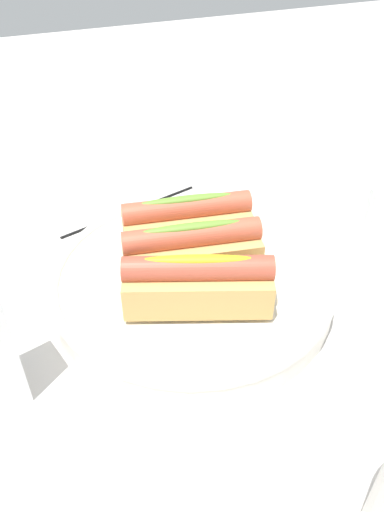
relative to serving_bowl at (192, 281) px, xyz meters
The scene contains 6 objects.
ground_plane 0.02m from the serving_bowl, 60.35° to the left, with size 2.40×2.40×0.00m, color beige.
serving_bowl is the anchor object (origin of this frame).
hotdog_front 0.07m from the serving_bowl, 105.10° to the right, with size 0.16×0.07×0.06m.
hotdog_back 0.04m from the serving_bowl, 94.76° to the left, with size 0.16×0.07×0.06m.
hotdog_side 0.07m from the serving_bowl, 74.90° to the left, with size 0.16×0.10×0.06m.
chopstick_near 0.20m from the serving_bowl, 84.09° to the right, with size 0.01×0.01×0.22m, color black.
Camera 1 is at (0.15, 0.40, 0.40)m, focal length 35.27 mm.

